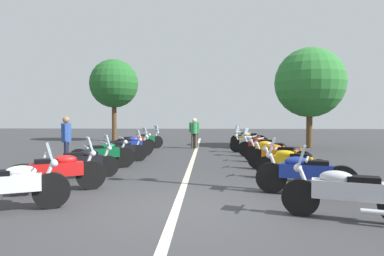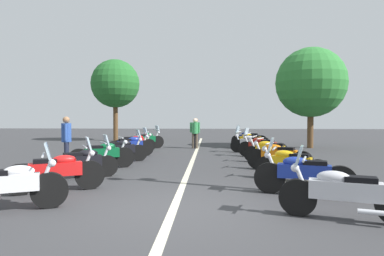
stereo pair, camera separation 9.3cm
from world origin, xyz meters
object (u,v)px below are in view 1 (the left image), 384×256
object	(u,v)px
motorcycle_left_row_4	(120,150)
bystander_0	(195,131)
motorcycle_right_row_0	(346,192)
motorcycle_right_row_6	(252,143)
motorcycle_left_row_1	(58,171)
roadside_tree_1	(310,83)
motorcycle_right_row_3	(279,156)
motorcycle_right_row_4	(270,151)
bystander_3	(66,137)
motorcycle_left_row_6	(134,143)
motorcycle_left_row_5	(130,145)
motorcycle_right_row_2	(291,163)
motorcycle_right_row_5	(261,146)
roadside_tree_0	(114,84)
motorcycle_right_row_8	(248,138)
motorcycle_left_row_0	(12,186)
traffic_cone_0	(300,153)
motorcycle_left_row_2	(83,162)
motorcycle_right_row_1	(304,173)
motorcycle_left_row_3	(103,154)
motorcycle_left_row_7	(145,140)
motorcycle_right_row_7	(249,140)
bystander_2	(194,131)

from	to	relation	value
motorcycle_left_row_4	bystander_0	size ratio (longest dim) A/B	1.23
motorcycle_left_row_4	motorcycle_right_row_0	bearing A→B (deg)	-77.28
motorcycle_left_row_4	motorcycle_right_row_6	distance (m)	6.29
motorcycle_left_row_1	roadside_tree_1	world-z (taller)	roadside_tree_1
motorcycle_right_row_3	motorcycle_right_row_4	xyz separation A→B (m)	(1.75, -0.04, -0.02)
bystander_3	motorcycle_right_row_4	bearing A→B (deg)	-6.30
motorcycle_left_row_6	motorcycle_right_row_0	size ratio (longest dim) A/B	0.95
motorcycle_left_row_5	motorcycle_right_row_2	distance (m)	7.42
motorcycle_right_row_0	motorcycle_right_row_5	xyz separation A→B (m)	(8.47, 0.03, 0.00)
motorcycle_left_row_6	bystander_0	distance (m)	3.52
motorcycle_right_row_0	bystander_0	world-z (taller)	bystander_0
roadside_tree_0	motorcycle_left_row_1	bearing A→B (deg)	-168.72
motorcycle_left_row_4	motorcycle_right_row_2	xyz separation A→B (m)	(-3.26, -5.47, -0.02)
motorcycle_right_row_0	motorcycle_right_row_5	size ratio (longest dim) A/B	1.06
motorcycle_left_row_4	motorcycle_right_row_8	xyz separation A→B (m)	(6.90, -5.53, 0.00)
roadside_tree_1	motorcycle_right_row_2	bearing A→B (deg)	160.77
motorcycle_left_row_0	motorcycle_right_row_6	distance (m)	11.36
motorcycle_left_row_0	traffic_cone_0	xyz separation A→B (m)	(7.28, -7.04, -0.18)
motorcycle_right_row_6	motorcycle_left_row_2	bearing A→B (deg)	73.33
motorcycle_left_row_6	motorcycle_right_row_3	xyz separation A→B (m)	(-5.15, -5.72, 0.01)
motorcycle_left_row_4	motorcycle_right_row_6	size ratio (longest dim) A/B	0.96
motorcycle_right_row_1	motorcycle_left_row_3	bearing A→B (deg)	-15.44
motorcycle_right_row_2	roadside_tree_1	distance (m)	10.37
motorcycle_left_row_6	motorcycle_right_row_2	bearing A→B (deg)	-73.22
motorcycle_left_row_7	traffic_cone_0	distance (m)	8.16
motorcycle_left_row_5	bystander_3	bearing A→B (deg)	-144.86
motorcycle_left_row_1	roadside_tree_0	size ratio (longest dim) A/B	0.35
motorcycle_left_row_1	motorcycle_right_row_8	distance (m)	13.13
motorcycle_left_row_2	motorcycle_right_row_2	xyz separation A→B (m)	(0.07, -5.61, -0.01)
motorcycle_right_row_1	motorcycle_right_row_7	xyz separation A→B (m)	(10.11, -0.06, -0.01)
motorcycle_left_row_0	bystander_2	xyz separation A→B (m)	(12.01, -2.76, 0.45)
motorcycle_right_row_6	bystander_0	size ratio (longest dim) A/B	1.29
motorcycle_right_row_2	roadside_tree_1	bearing A→B (deg)	-81.86
motorcycle_left_row_1	motorcycle_left_row_6	size ratio (longest dim) A/B	1.02
motorcycle_left_row_3	motorcycle_right_row_6	size ratio (longest dim) A/B	0.95
motorcycle_left_row_1	roadside_tree_1	bearing A→B (deg)	23.94
motorcycle_left_row_2	motorcycle_right_row_3	size ratio (longest dim) A/B	0.93
motorcycle_left_row_0	motorcycle_left_row_1	bearing A→B (deg)	60.31
bystander_2	motorcycle_left_row_6	bearing A→B (deg)	-55.51
motorcycle_left_row_2	motorcycle_right_row_5	bearing A→B (deg)	11.02
motorcycle_right_row_6	traffic_cone_0	size ratio (longest dim) A/B	3.34
motorcycle_left_row_2	roadside_tree_0	bearing A→B (deg)	71.24
motorcycle_right_row_5	motorcycle_left_row_5	bearing A→B (deg)	28.79
motorcycle_left_row_4	motorcycle_right_row_0	distance (m)	8.69
motorcycle_right_row_3	roadside_tree_1	size ratio (longest dim) A/B	0.36
motorcycle_right_row_7	traffic_cone_0	size ratio (longest dim) A/B	3.14
bystander_3	motorcycle_right_row_0	bearing A→B (deg)	-55.07
motorcycle_right_row_2	motorcycle_right_row_8	world-z (taller)	motorcycle_right_row_8
bystander_0	motorcycle_right_row_1	bearing A→B (deg)	-25.84
motorcycle_left_row_4	motorcycle_right_row_3	bearing A→B (deg)	-43.58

